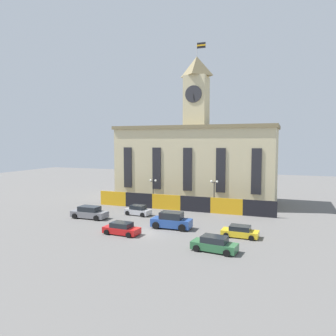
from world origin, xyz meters
The scene contains 11 objects.
ground_plane centered at (0.00, 0.00, 0.00)m, with size 160.00×160.00×0.00m, color #605E5B.
civic_building centered at (0.00, 22.73, 7.59)m, with size 28.94×11.12×28.77m.
banner_fence centered at (0.00, 13.63, 1.22)m, with size 29.46×0.12×2.44m.
street_lamp_center centered at (-5.14, 14.55, 3.47)m, with size 1.26×0.36×4.74m.
street_lamp_right centered at (5.25, 14.55, 3.64)m, with size 1.26×0.36×5.01m.
car_red_sedan centered at (-2.34, -1.60, 0.67)m, with size 4.50×2.34×1.45m.
car_green_wagon centered at (9.36, -3.72, 0.72)m, with size 4.78×2.55×1.55m.
car_silver_hatch centered at (-5.00, 8.40, 0.69)m, with size 4.07×2.38×1.50m.
car_yellow_coupe centered at (11.06, 2.20, 0.63)m, with size 4.27×2.26×1.35m.
car_gray_pickup centered at (-10.66, 4.07, 0.81)m, with size 5.31×2.38×1.75m.
car_blue_van centered at (2.31, 3.03, 0.96)m, with size 5.11×2.39×2.10m.
Camera 1 is at (16.28, -35.52, 11.01)m, focal length 35.00 mm.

